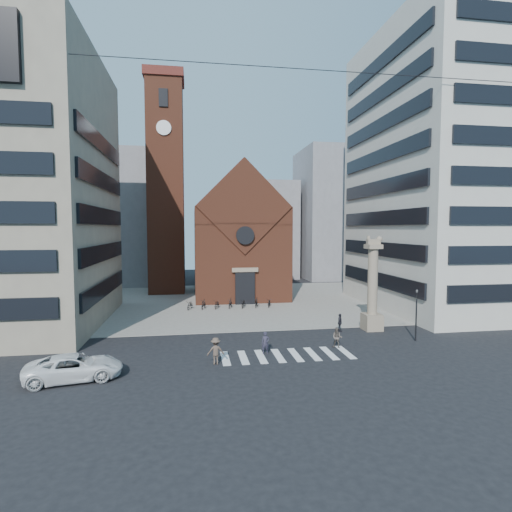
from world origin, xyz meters
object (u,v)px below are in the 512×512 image
Objects in this scene: traffic_light at (416,314)px; pedestrian_1 at (337,338)px; white_car at (74,367)px; lion_column at (372,293)px; scooter_0 at (190,305)px; pedestrian_0 at (265,343)px; pedestrian_2 at (340,323)px.

pedestrian_1 is (-7.14, -0.83, -1.48)m from traffic_light.
lion_column is at bearing -80.67° from white_car.
traffic_light is 2.28× the size of scooter_0.
white_car is at bearing -169.78° from traffic_light.
white_car is 12.98m from pedestrian_0.
white_car is at bearing -159.92° from lion_column.
lion_column reaches higher than traffic_light.
pedestrian_0 is 5.84m from pedestrian_1.
traffic_light is at bearing 7.87° from pedestrian_0.
lion_column is 25.21m from white_car.
lion_column is 4.61× the size of scooter_0.
scooter_0 is at bearing -29.36° from white_car.
pedestrian_0 is 18.19m from scooter_0.
pedestrian_1 is 20.27m from scooter_0.
white_car is at bearing -136.27° from pedestrian_1.
scooter_0 is (-5.69, 17.27, -0.29)m from pedestrian_0.
traffic_light is at bearing 38.71° from pedestrian_1.
pedestrian_0 is (12.59, 3.20, 0.04)m from white_car.
lion_column is 5.21× the size of pedestrian_0.
white_car is 21.60m from scooter_0.
lion_column is 4.62m from traffic_light.
scooter_0 is at bearing 156.70° from pedestrian_1.
pedestrian_1 is at bearing -173.40° from traffic_light.
traffic_light is 0.76× the size of white_car.
pedestrian_2 is (-3.15, -0.15, -2.63)m from lion_column.
pedestrian_1 is (5.81, 0.58, -0.02)m from pedestrian_0.
traffic_light is at bearing -90.52° from white_car.
white_car reaches higher than scooter_0.
scooter_0 is (-11.50, 16.69, -0.26)m from pedestrian_1.
pedestrian_1 is at bearing -39.18° from scooter_0.
traffic_light is 24.54m from scooter_0.
lion_column is at bearing -19.22° from scooter_0.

